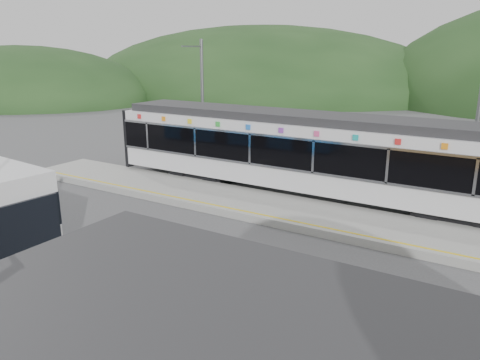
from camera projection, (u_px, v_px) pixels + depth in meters
The scene contains 7 objects.
ground at pixel (222, 236), 16.73m from camera, with size 120.00×120.00×0.00m, color #4C4C4F.
hills at pixel (432, 223), 17.95m from camera, with size 146.00×149.00×26.00m.
platform at pixel (266, 207), 19.40m from camera, with size 26.00×3.20×0.30m, color #9E9E99.
yellow_line at pixel (250, 212), 18.29m from camera, with size 26.00×0.10×0.01m, color yellow.
train at pixel (316, 153), 20.58m from camera, with size 20.44×3.01×3.74m.
catenary_mast_west at pixel (202, 101), 26.30m from camera, with size 0.18×1.80×7.00m.
catenary_mast_east at pixel (477, 120), 19.24m from camera, with size 0.18×1.80×7.00m.
Camera 1 is at (8.71, -12.92, 6.46)m, focal length 35.00 mm.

